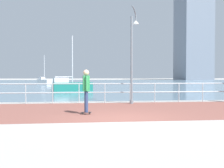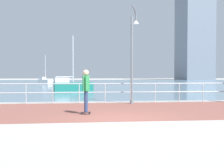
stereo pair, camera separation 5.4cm
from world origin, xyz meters
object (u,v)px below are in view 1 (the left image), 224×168
at_px(sailboat_gray, 44,81).
at_px(sailboat_yellow, 71,86).
at_px(lamppost, 133,50).
at_px(skateboarder, 86,88).

relative_size(sailboat_gray, sailboat_yellow, 0.98).
distance_m(lamppost, sailboat_gray, 39.55).
xyz_separation_m(lamppost, sailboat_yellow, (-3.64, 12.93, -2.36)).
xyz_separation_m(skateboarder, sailboat_gray, (-6.75, 42.34, -0.52)).
relative_size(skateboarder, sailboat_yellow, 0.32).
bearing_deg(sailboat_gray, skateboarder, -80.95).
bearing_deg(skateboarder, sailboat_gray, 99.05).
bearing_deg(lamppost, skateboarder, -123.12).
distance_m(lamppost, skateboarder, 5.09).
xyz_separation_m(lamppost, skateboarder, (-2.59, -3.97, -1.85)).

